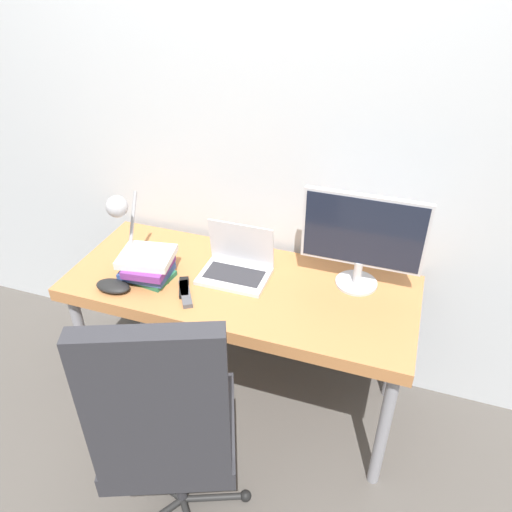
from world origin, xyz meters
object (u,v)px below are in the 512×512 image
monitor (363,237)px  game_controller (113,286)px  laptop (237,265)px  office_chair (166,425)px  desk_lamp (124,218)px  book_stack (148,266)px

monitor → game_controller: monitor is taller
laptop → office_chair: (0.03, -0.77, -0.15)m
office_chair → game_controller: 0.70m
desk_lamp → office_chair: size_ratio=0.34×
monitor → desk_lamp: bearing=-167.5°
book_stack → game_controller: (-0.10, -0.13, -0.05)m
desk_lamp → book_stack: desk_lamp is taller
desk_lamp → office_chair: 0.90m
desk_lamp → game_controller: size_ratio=2.47×
monitor → laptop: bearing=-168.9°
office_chair → game_controller: bearing=135.6°
desk_lamp → game_controller: (0.01, -0.17, -0.25)m
monitor → desk_lamp: 1.02m
office_chair → book_stack: (-0.39, 0.61, 0.17)m
office_chair → laptop: bearing=92.5°
laptop → office_chair: bearing=-87.5°
monitor → office_chair: bearing=-119.4°
office_chair → monitor: bearing=60.6°
laptop → monitor: bearing=11.1°
laptop → game_controller: bearing=-148.5°
monitor → book_stack: monitor is taller
game_controller → monitor: bearing=21.4°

